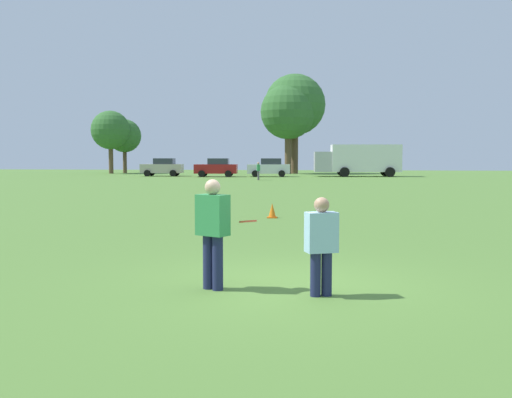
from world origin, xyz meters
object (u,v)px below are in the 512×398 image
player_thrower (213,228)px  parked_car_center (269,167)px  frisbee (248,221)px  traffic_cone (272,211)px  box_truck (359,159)px  bystander_sideline_watcher (258,170)px  player_defender (321,241)px  parked_car_mid_left (217,167)px  parked_car_near_left (163,167)px

player_thrower → parked_car_center: size_ratio=0.38×
frisbee → parked_car_center: 48.64m
traffic_cone → box_truck: box_truck is taller
player_thrower → bystander_sideline_watcher: (-3.63, 40.16, -0.06)m
player_thrower → bystander_sideline_watcher: player_thrower is taller
player_thrower → box_truck: 50.34m
player_defender → bystander_sideline_watcher: size_ratio=0.92×
player_thrower → parked_car_mid_left: 48.52m
parked_car_near_left → bystander_sideline_watcher: 13.91m
traffic_cone → parked_car_center: 38.56m
traffic_cone → bystander_sideline_watcher: size_ratio=0.31×
traffic_cone → bystander_sideline_watcher: bystander_sideline_watcher is taller
parked_car_near_left → parked_car_mid_left: same height
parked_car_mid_left → bystander_sideline_watcher: bearing=-56.7°
player_defender → parked_car_center: (-5.06, 48.80, 0.13)m
player_defender → parked_car_mid_left: parked_car_mid_left is taller
parked_car_near_left → parked_car_mid_left: 5.93m
parked_car_mid_left → parked_car_center: 5.23m
traffic_cone → player_thrower: bearing=-90.3°
parked_car_mid_left → box_truck: (14.08, 2.29, 0.83)m
frisbee → parked_car_center: size_ratio=0.06×
parked_car_mid_left → parked_car_center: (5.17, 0.82, 0.00)m
parked_car_near_left → parked_car_mid_left: bearing=-11.5°
player_thrower → player_defender: 1.64m
bystander_sideline_watcher → box_truck: bearing=47.3°
parked_car_near_left → bystander_sideline_watcher: size_ratio=2.80×
parked_car_near_left → bystander_sideline_watcher: bearing=-39.1°
player_defender → frisbee: (-1.10, 0.33, 0.24)m
parked_car_near_left → player_thrower: bearing=-73.6°
traffic_cone → parked_car_near_left: (-14.48, 38.76, 0.69)m
player_defender → parked_car_mid_left: bearing=102.0°
parked_car_near_left → parked_car_center: (10.98, -0.36, 0.00)m
player_thrower → traffic_cone: bearing=89.7°
traffic_cone → box_truck: size_ratio=0.06×
player_thrower → player_defender: player_thrower is taller
traffic_cone → parked_car_near_left: 41.38m
player_defender → parked_car_near_left: parked_car_near_left is taller
parked_car_mid_left → player_thrower: bearing=-79.8°
box_truck → bystander_sideline_watcher: bearing=-132.7°
frisbee → box_truck: size_ratio=0.03×
frisbee → box_truck: 50.19m
player_defender → frisbee: player_defender is taller
frisbee → traffic_cone: size_ratio=0.57×
parked_car_near_left → parked_car_mid_left: size_ratio=1.00×
parked_car_mid_left → traffic_cone: bearing=-77.0°
parked_car_near_left → parked_car_center: bearing=-1.9°
player_thrower → bystander_sideline_watcher: bearing=95.2°
player_defender → parked_car_near_left: size_ratio=0.33×
player_defender → box_truck: size_ratio=0.16×
parked_car_center → box_truck: size_ratio=0.50×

